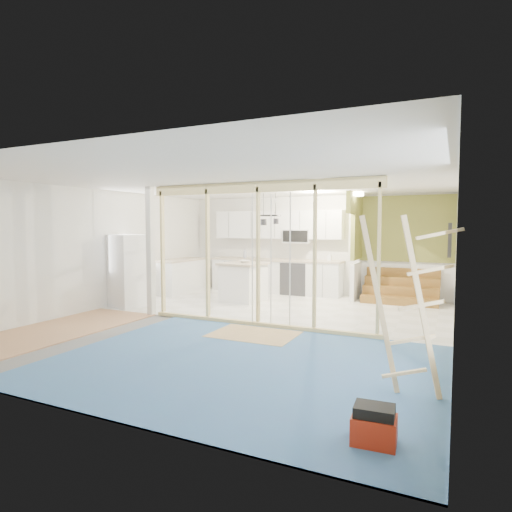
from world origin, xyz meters
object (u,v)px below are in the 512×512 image
at_px(fridge, 129,271).
at_px(toolbox, 374,427).
at_px(island, 243,282).
at_px(ladder, 406,306).

xyz_separation_m(fridge, toolbox, (6.01, -3.85, -0.65)).
bearing_deg(fridge, island, 55.08).
distance_m(island, toolbox, 6.86).
distance_m(fridge, toolbox, 7.17).
relative_size(toolbox, ladder, 0.20).
bearing_deg(toolbox, ladder, 81.15).
distance_m(island, ladder, 6.05).
height_order(fridge, ladder, ladder).
xyz_separation_m(island, ladder, (4.12, -4.40, 0.51)).
bearing_deg(ladder, toolbox, -113.04).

